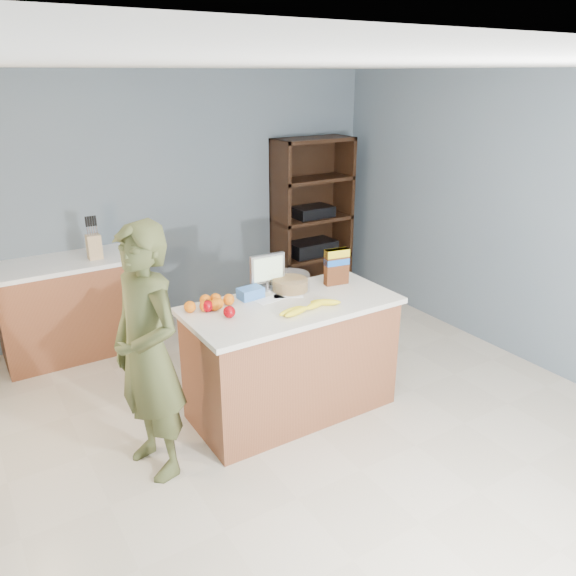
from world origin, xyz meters
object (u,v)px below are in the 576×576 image
tv (267,270)px  person (148,354)px  cereal_box (337,264)px  counter_peninsula (292,362)px  shelving_unit (310,221)px

tv → person: bearing=-159.2°
tv → cereal_box: 0.55m
counter_peninsula → cereal_box: cereal_box is taller
person → cereal_box: size_ratio=5.85×
tv → cereal_box: cereal_box is taller
counter_peninsula → shelving_unit: (1.55, 2.05, 0.45)m
tv → cereal_box: (0.52, -0.19, 0.01)m
cereal_box → person: bearing=-171.8°
person → tv: person is taller
counter_peninsula → cereal_box: (0.51, 0.14, 0.65)m
counter_peninsula → cereal_box: bearing=15.8°
counter_peninsula → person: (-1.11, -0.09, 0.42)m
counter_peninsula → shelving_unit: 2.61m
counter_peninsula → tv: size_ratio=5.53×
shelving_unit → cereal_box: (-1.04, -1.91, 0.20)m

